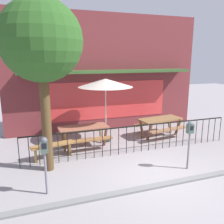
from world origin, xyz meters
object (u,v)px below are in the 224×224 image
Objects in this scene: parking_meter_near at (44,151)px; picnic_table_right at (160,122)px; patio_bench at (53,148)px; patio_umbrella at (106,83)px; street_tree at (41,42)px; picnic_table_left at (84,131)px; parking_meter_far at (190,132)px.

picnic_table_right is at bearing 31.44° from parking_meter_near.
parking_meter_near is at bearing -99.14° from patio_bench.
patio_umbrella is 4.15m from parking_meter_near.
street_tree is (-0.19, -0.81, 3.26)m from patio_bench.
picnic_table_left is 1.27× the size of parking_meter_near.
patio_umbrella is 0.52× the size of street_tree.
picnic_table_left is 1.28× the size of patio_bench.
street_tree is (-3.89, 1.29, 2.48)m from parking_meter_far.
picnic_table_left is at bearing -161.20° from patio_umbrella.
street_tree reaches higher than patio_umbrella.
picnic_table_right is at bearing 19.25° from street_tree.
street_tree reaches higher than picnic_table_right.
patio_bench is 0.30× the size of street_tree.
picnic_table_left is 1.97m from patio_umbrella.
patio_bench is at bearing 76.62° from street_tree.
parking_meter_near is 4.04m from parking_meter_far.
picnic_table_left reaches higher than patio_bench.
parking_meter_far is at bearing 0.33° from parking_meter_near.
parking_meter_far reaches higher than parking_meter_near.
street_tree is at bearing 83.55° from parking_meter_near.
street_tree reaches higher than picnic_table_left.
picnic_table_left is 1.37m from patio_bench.
patio_umbrella is 1.70× the size of parking_meter_near.
patio_bench is (-4.46, -0.81, -0.26)m from picnic_table_right.
picnic_table_right is at bearing -4.41° from patio_umbrella.
patio_bench is 2.28m from parking_meter_near.
picnic_table_left is 0.93× the size of picnic_table_right.
parking_meter_far is (2.52, -2.77, 0.52)m from picnic_table_left.
patio_bench is 0.98× the size of parking_meter_far.
patio_umbrella is at bearing 24.90° from patio_bench.
picnic_table_right is at bearing 75.38° from parking_meter_far.
patio_umbrella reaches higher than parking_meter_far.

